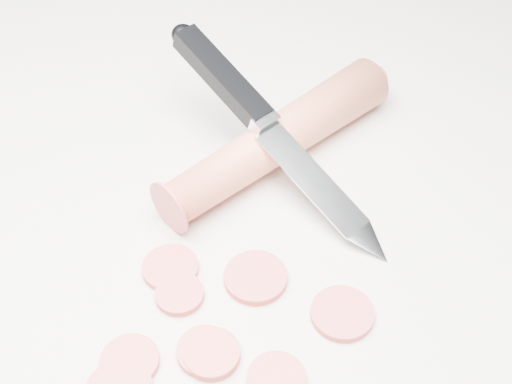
{
  "coord_description": "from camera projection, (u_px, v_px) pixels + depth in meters",
  "views": [
    {
      "loc": [
        0.02,
        -0.32,
        0.37
      ],
      "look_at": [
        0.05,
        0.01,
        0.02
      ],
      "focal_mm": 50.0,
      "sensor_mm": 36.0,
      "label": 1
    }
  ],
  "objects": [
    {
      "name": "carrot_slice_4",
      "position": [
        342.0,
        314.0,
        0.44
      ],
      "size": [
        0.04,
        0.04,
        0.01
      ],
      "primitive_type": "cylinder",
      "color": "#D44E4A",
      "rests_on": "ground"
    },
    {
      "name": "carrot_slice_8",
      "position": [
        276.0,
        379.0,
        0.41
      ],
      "size": [
        0.03,
        0.03,
        0.01
      ],
      "primitive_type": "cylinder",
      "color": "#D44E4A",
      "rests_on": "ground"
    },
    {
      "name": "ground",
      "position": [
        187.0,
        227.0,
        0.49
      ],
      "size": [
        2.4,
        2.4,
        0.0
      ],
      "primitive_type": "plane",
      "color": "silver",
      "rests_on": "ground"
    },
    {
      "name": "carrot_slice_3",
      "position": [
        180.0,
        295.0,
        0.45
      ],
      "size": [
        0.03,
        0.03,
        0.01
      ],
      "primitive_type": "cylinder",
      "color": "#D44E4A",
      "rests_on": "ground"
    },
    {
      "name": "carrot_slice_0",
      "position": [
        130.0,
        361.0,
        0.42
      ],
      "size": [
        0.03,
        0.03,
        0.01
      ],
      "primitive_type": "cylinder",
      "color": "#D44E4A",
      "rests_on": "ground"
    },
    {
      "name": "carrot",
      "position": [
        278.0,
        139.0,
        0.52
      ],
      "size": [
        0.18,
        0.15,
        0.03
      ],
      "primitive_type": "cylinder",
      "rotation": [
        1.57,
        0.0,
        -0.91
      ],
      "color": "#E56546",
      "rests_on": "ground"
    },
    {
      "name": "carrot_slice_7",
      "position": [
        205.0,
        351.0,
        0.42
      ],
      "size": [
        0.03,
        0.03,
        0.01
      ],
      "primitive_type": "cylinder",
      "color": "#D44E4A",
      "rests_on": "ground"
    },
    {
      "name": "carrot_slice_6",
      "position": [
        212.0,
        354.0,
        0.42
      ],
      "size": [
        0.03,
        0.03,
        0.01
      ],
      "primitive_type": "cylinder",
      "color": "#D44E4A",
      "rests_on": "ground"
    },
    {
      "name": "carrot_slice_2",
      "position": [
        256.0,
        278.0,
        0.46
      ],
      "size": [
        0.04,
        0.04,
        0.01
      ],
      "primitive_type": "cylinder",
      "color": "#D44E4A",
      "rests_on": "ground"
    },
    {
      "name": "kitchen_knife",
      "position": [
        277.0,
        133.0,
        0.5
      ],
      "size": [
        0.16,
        0.19,
        0.08
      ],
      "primitive_type": null,
      "color": "silver",
      "rests_on": "ground"
    },
    {
      "name": "carrot_slice_5",
      "position": [
        170.0,
        268.0,
        0.46
      ],
      "size": [
        0.04,
        0.04,
        0.01
      ],
      "primitive_type": "cylinder",
      "color": "#D44E4A",
      "rests_on": "ground"
    }
  ]
}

